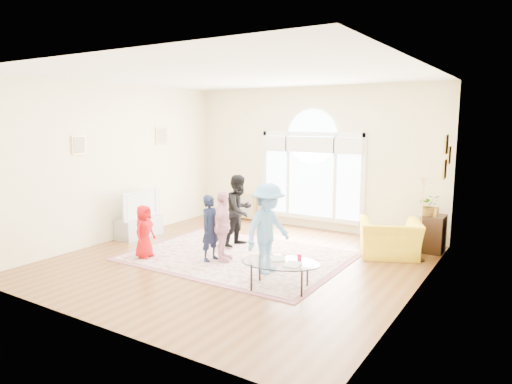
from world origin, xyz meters
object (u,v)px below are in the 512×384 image
Objects in this scene: tv_console at (139,227)px; television at (138,204)px; area_rug at (237,256)px; armchair at (390,239)px; coffee_table at (280,263)px.

tv_console is 0.51m from television.
armchair is at bearing 32.42° from area_rug.
coffee_table is at bearing -34.51° from area_rug.
television is at bearing -7.48° from armchair.
television is at bearing 178.18° from area_rug.
tv_console is at bearing -7.51° from armchair.
armchair is (4.93, 1.40, 0.13)m from tv_console.
armchair is at bearing 15.89° from television.
television is (0.01, -0.00, 0.51)m from tv_console.
television is 4.17m from coffee_table.
television is at bearing -0.00° from tv_console.
area_rug is 2.73× the size of coffee_table.
area_rug is 1.79m from coffee_table.
area_rug is at bearing -1.82° from tv_console.
television is 0.78× the size of coffee_table.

